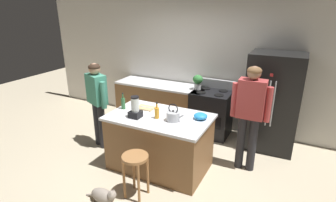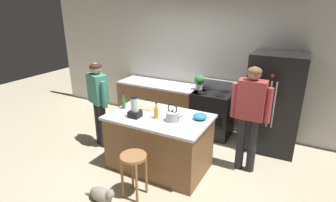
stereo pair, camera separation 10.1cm
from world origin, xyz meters
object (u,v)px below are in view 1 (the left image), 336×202
Objects in this scene: bar_stool at (135,165)px; chef_knife at (147,107)px; tea_kettle at (173,116)px; cutting_board at (146,108)px; refrigerator at (272,102)px; bottle_soda at (157,112)px; kitchen_island at (160,142)px; person_by_island_left at (97,98)px; person_by_sink_right at (250,109)px; mixing_bowl at (201,116)px; blender_appliance at (135,109)px; stove_range at (211,113)px; cat at (104,196)px; potted_plant at (198,81)px; bottle_olive_oil at (123,103)px.

bar_stool is 1.12m from chef_knife.
tea_kettle is 0.92× the size of cutting_board.
refrigerator is 6.88× the size of bottle_soda.
person_by_island_left is (-1.32, 0.12, 0.51)m from kitchen_island.
tea_kettle is 0.67m from cutting_board.
tea_kettle is (-0.99, -0.64, -0.05)m from person_by_sink_right.
person_by_island_left is 1.93m from mixing_bowl.
person_by_sink_right is 1.74m from blender_appliance.
person_by_island_left is 0.97m from cutting_board.
person_by_island_left is 5.75× the size of tea_kettle.
refrigerator is 3.13m from person_by_island_left.
stove_range is at bearing 86.49° from tea_kettle.
cat is (-1.52, -1.68, -0.92)m from person_by_sink_right.
cat is 1.76m from mixing_bowl.
blender_appliance is 1.13× the size of cutting_board.
person_by_sink_right is (0.89, -0.95, 0.57)m from stove_range.
potted_plant reaches higher than cat.
cutting_board is at bearing 158.74° from tea_kettle.
bottle_olive_oil is 1.00× the size of tea_kettle.
refrigerator is 3.39× the size of cat.
potted_plant is (0.04, 1.55, 0.62)m from kitchen_island.
tea_kettle is at bearing -26.96° from chef_knife.
bottle_olive_oil is at bearing 132.84° from bar_stool.
bottle_olive_oil reaches higher than chef_knife.
person_by_island_left reaches higher than kitchen_island.
bottle_soda is at bearing -36.67° from cutting_board.
blender_appliance is 1.54× the size of chef_knife.
bottle_soda is at bearing -91.20° from potted_plant.
cat is at bearing -124.26° from mixing_bowl.
bottle_soda is at bearing -102.44° from stove_range.
kitchen_island is at bearing -103.34° from stove_range.
person_by_sink_right is at bearing -46.68° from stove_range.
blender_appliance is (-0.34, -1.76, -0.03)m from potted_plant.
person_by_sink_right is at bearing 48.45° from bar_stool.
person_by_sink_right is 3.27× the size of cat.
potted_plant is 1.64m from bottle_soda.
blender_appliance is at bearing -89.22° from chef_knife.
bottle_soda reaches higher than stove_range.
refrigerator is 6.38× the size of bottle_olive_oil.
bar_stool is 0.89m from tea_kettle.
person_by_island_left is 5.28× the size of cutting_board.
bar_stool is at bearing -58.51° from blender_appliance.
person_by_sink_right reaches higher than blender_appliance.
person_by_island_left is 3.05× the size of cat.
blender_appliance is (-0.30, -0.21, 0.59)m from kitchen_island.
potted_plant is at bearing 83.37° from cat.
person_by_sink_right reaches higher than bottle_soda.
potted_plant is (1.36, 1.43, 0.11)m from person_by_island_left.
stove_range is (0.36, 1.52, 0.01)m from kitchen_island.
bottle_olive_oil is at bearing 176.23° from tea_kettle.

